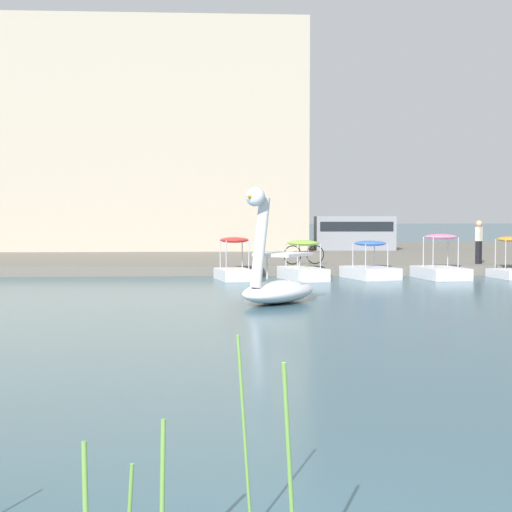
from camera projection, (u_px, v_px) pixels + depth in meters
name	position (u px, v px, depth m)	size (l,w,h in m)	color
shore_bank_far	(235.00, 254.00, 41.39)	(143.83, 26.38, 0.37)	#6B665B
swan_boat	(276.00, 282.00, 19.44)	(2.70, 3.02, 2.97)	white
pedal_boat_red	(234.00, 266.00, 26.65)	(1.50, 2.09, 1.51)	white
pedal_boat_lime	(303.00, 267.00, 26.68)	(1.72, 2.50, 1.40)	white
pedal_boat_blue	(370.00, 267.00, 27.24)	(1.98, 2.50, 1.37)	white
pedal_boat_pink	(440.00, 267.00, 27.22)	(1.72, 2.54, 1.61)	white
pedal_boat_orange	(509.00, 265.00, 27.39)	(1.23, 1.86, 1.51)	white
person_on_path	(479.00, 240.00, 29.67)	(0.30, 0.29, 1.72)	black
bicycle_parked	(304.00, 255.00, 29.42)	(1.65, 0.50, 0.76)	black
parked_van	(354.00, 232.00, 42.21)	(4.43, 2.07, 1.89)	gray
apartment_block	(127.00, 141.00, 43.39)	(20.15, 8.00, 12.50)	#B2A893
reed_clump_foreground	(45.00, 496.00, 4.45)	(3.77, 1.36, 1.48)	#669942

